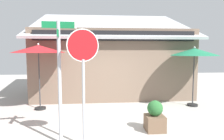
{
  "coord_description": "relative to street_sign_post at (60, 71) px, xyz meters",
  "views": [
    {
      "loc": [
        -0.66,
        -6.99,
        2.38
      ],
      "look_at": [
        0.11,
        1.2,
        1.6
      ],
      "focal_mm": 33.09,
      "sensor_mm": 36.0,
      "label": 1
    }
  ],
  "objects": [
    {
      "name": "patio_umbrella_forest_green_center",
      "position": [
        5.1,
        3.13,
        0.42
      ],
      "size": [
        2.01,
        2.01,
        2.55
      ],
      "color": "black",
      "rests_on": "ground"
    },
    {
      "name": "ground_plane",
      "position": [
        1.49,
        1.77,
        -1.92
      ],
      "size": [
        28.0,
        28.0,
        0.1
      ],
      "primitive_type": "cube",
      "color": "#ADA8A0"
    },
    {
      "name": "sidewalk_planter",
      "position": [
        2.65,
        0.58,
        -1.46
      ],
      "size": [
        0.55,
        0.55,
        0.91
      ],
      "color": "brown",
      "rests_on": "ground"
    },
    {
      "name": "patio_umbrella_crimson_left",
      "position": [
        -1.31,
        3.2,
        0.54
      ],
      "size": [
        2.1,
        2.1,
        2.67
      ],
      "color": "black",
      "rests_on": "ground"
    },
    {
      "name": "stop_sign",
      "position": [
        0.6,
        -0.2,
        0.16
      ],
      "size": [
        0.76,
        0.24,
        2.9
      ],
      "color": "#A8AAB2",
      "rests_on": "ground"
    },
    {
      "name": "cafe_building",
      "position": [
        1.85,
        6.49,
        -0.09
      ],
      "size": [
        8.23,
        5.59,
        4.78
      ],
      "color": "#705B4C",
      "rests_on": "ground"
    },
    {
      "name": "street_sign_post",
      "position": [
        0.0,
        0.0,
        0.0
      ],
      "size": [
        0.84,
        0.78,
        3.1
      ],
      "color": "#A8AAB2",
      "rests_on": "ground"
    }
  ]
}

